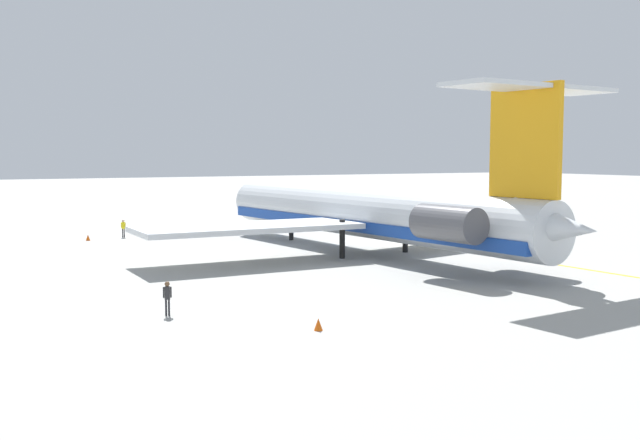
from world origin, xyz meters
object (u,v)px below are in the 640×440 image
main_jetliner (374,213)px  safety_cone_nose (318,324)px  safety_cone_wingtip (88,238)px  ground_crew_near_nose (167,294)px  ground_crew_near_tail (123,226)px

main_jetliner → safety_cone_nose: 24.91m
main_jetliner → safety_cone_nose: size_ratio=74.46×
main_jetliner → safety_cone_wingtip: main_jetliner is taller
ground_crew_near_nose → ground_crew_near_tail: ground_crew_near_tail is taller
main_jetliner → ground_crew_near_tail: (21.41, 14.22, -2.19)m
main_jetliner → safety_cone_wingtip: bearing=35.1°
ground_crew_near_nose → safety_cone_nose: bearing=-131.4°
safety_cone_nose → ground_crew_near_tail: bearing=-1.3°
ground_crew_near_tail → safety_cone_wingtip: (-1.17, 3.44, -0.78)m
ground_crew_near_nose → ground_crew_near_tail: 35.39m
ground_crew_near_tail → safety_cone_wingtip: ground_crew_near_tail is taller
safety_cone_nose → safety_cone_wingtip: size_ratio=1.00×
safety_cone_nose → main_jetliner: bearing=-37.8°
main_jetliner → safety_cone_nose: (-19.54, 15.16, -2.98)m
main_jetliner → ground_crew_near_tail: bearing=27.5°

